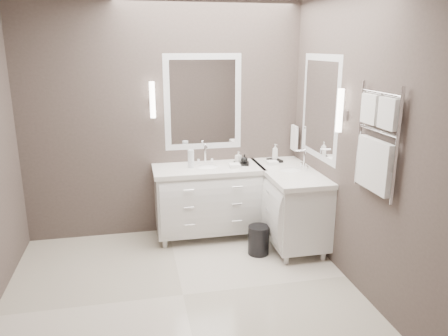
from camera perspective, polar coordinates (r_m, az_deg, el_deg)
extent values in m
cube|color=beige|center=(4.14, -5.38, -16.23)|extent=(3.20, 3.00, 0.01)
cube|color=#4B403C|center=(5.09, -7.79, 6.15)|extent=(3.20, 0.01, 2.70)
cube|color=#4B403C|center=(2.19, -1.59, -6.50)|extent=(3.20, 0.01, 2.70)
cube|color=#4B403C|center=(4.10, 17.01, 3.33)|extent=(0.01, 3.00, 2.70)
cube|color=white|center=(5.10, -2.11, -4.17)|extent=(1.20, 0.55, 0.70)
cube|color=white|center=(4.98, -2.15, -0.11)|extent=(1.24, 0.59, 0.05)
ellipsoid|color=white|center=(4.99, -2.15, -0.28)|extent=(0.36, 0.28, 0.12)
cylinder|color=white|center=(5.10, -2.48, 1.83)|extent=(0.02, 0.02, 0.22)
cube|color=white|center=(5.02, 8.47, -4.66)|extent=(0.55, 1.20, 0.70)
cube|color=white|center=(4.90, 8.64, -0.54)|extent=(0.59, 1.24, 0.05)
ellipsoid|color=white|center=(4.91, 8.63, -0.71)|extent=(0.36, 0.28, 0.12)
cylinder|color=white|center=(4.92, 10.45, 1.08)|extent=(0.02, 0.02, 0.22)
cube|color=white|center=(5.09, -2.75, 8.56)|extent=(0.90, 0.02, 1.10)
cube|color=white|center=(5.09, -2.75, 8.56)|extent=(0.77, 0.02, 0.96)
cube|color=white|center=(4.76, 12.41, 7.73)|extent=(0.02, 0.90, 1.10)
cube|color=white|center=(4.76, 12.41, 7.73)|extent=(0.02, 0.90, 0.96)
cube|color=white|center=(4.97, -9.31, 8.20)|extent=(0.05, 0.05, 0.10)
cylinder|color=white|center=(4.96, -9.33, 8.77)|extent=(0.06, 0.06, 0.40)
cube|color=white|center=(4.22, 14.84, 6.59)|extent=(0.05, 0.05, 0.10)
cylinder|color=white|center=(4.21, 14.89, 7.26)|extent=(0.06, 0.06, 0.40)
cylinder|color=white|center=(5.30, 9.33, 5.37)|extent=(0.02, 0.22, 0.02)
cube|color=white|center=(5.33, 9.17, 3.89)|extent=(0.03, 0.17, 0.30)
cylinder|color=white|center=(3.49, 21.68, 2.53)|extent=(0.03, 0.03, 0.90)
cylinder|color=white|center=(3.95, 17.35, 4.34)|extent=(0.03, 0.03, 0.90)
cube|color=white|center=(3.57, 20.72, 6.65)|extent=(0.06, 0.22, 0.24)
cube|color=white|center=(3.79, 18.63, 7.31)|extent=(0.06, 0.22, 0.24)
cube|color=white|center=(3.76, 19.04, 0.36)|extent=(0.06, 0.46, 0.42)
cylinder|color=black|center=(4.78, 4.53, -9.36)|extent=(0.23, 0.23, 0.32)
cube|color=black|center=(5.06, 2.26, 0.59)|extent=(0.21, 0.18, 0.03)
cube|color=black|center=(5.23, 6.65, 0.99)|extent=(0.16, 0.20, 0.03)
cylinder|color=silver|center=(4.93, -4.34, 1.20)|extent=(0.07, 0.07, 0.20)
imported|color=white|center=(5.05, 1.89, 1.46)|extent=(0.08, 0.08, 0.13)
imported|color=black|center=(5.02, 2.69, 1.22)|extent=(0.10, 0.10, 0.10)
imported|color=white|center=(5.20, 6.69, 2.12)|extent=(0.09, 0.09, 0.19)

